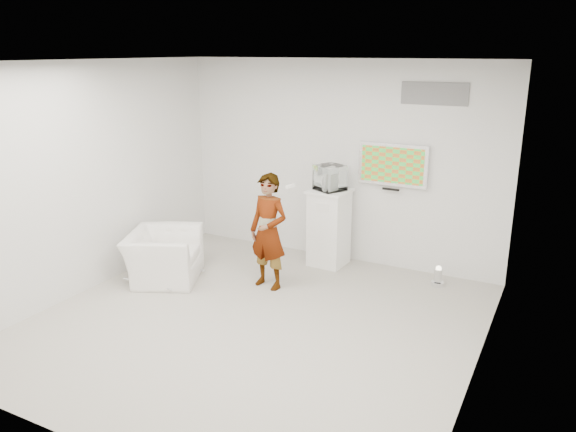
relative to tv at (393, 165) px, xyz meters
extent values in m
cube|color=#A7A399|center=(-0.85, -2.45, -1.55)|extent=(5.00, 5.00, 0.01)
cube|color=#303032|center=(-0.85, -2.45, 1.45)|extent=(5.00, 5.00, 0.01)
cube|color=silver|center=(-0.85, 0.05, -0.05)|extent=(5.00, 0.01, 3.00)
cube|color=silver|center=(-0.85, -4.95, -0.05)|extent=(5.00, 0.01, 3.00)
cube|color=silver|center=(-3.35, -2.45, -0.05)|extent=(0.01, 5.00, 3.00)
cube|color=silver|center=(1.65, -2.45, -0.05)|extent=(0.01, 5.00, 3.00)
cube|color=silver|center=(0.00, 0.00, 0.00)|extent=(1.00, 0.08, 0.60)
cube|color=slate|center=(0.50, 0.04, 1.00)|extent=(0.90, 0.02, 0.30)
imported|color=white|center=(-1.22, -1.44, -0.76)|extent=(0.62, 0.46, 1.57)
imported|color=white|center=(-2.66, -1.89, -1.21)|extent=(1.28, 1.35, 0.69)
cube|color=white|center=(-0.84, -0.29, -0.98)|extent=(0.59, 0.59, 1.15)
cylinder|color=white|center=(0.82, -0.36, -1.41)|extent=(0.20, 0.20, 0.27)
cube|color=white|center=(-0.84, -0.29, -0.22)|extent=(0.50, 0.50, 0.37)
cube|color=white|center=(-0.84, -0.29, -0.28)|extent=(0.08, 0.18, 0.24)
cube|color=white|center=(-0.95, -1.33, -0.14)|extent=(0.07, 0.15, 0.04)
camera|label=1|loc=(2.28, -7.63, 1.57)|focal=35.00mm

